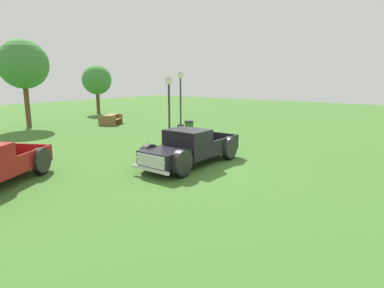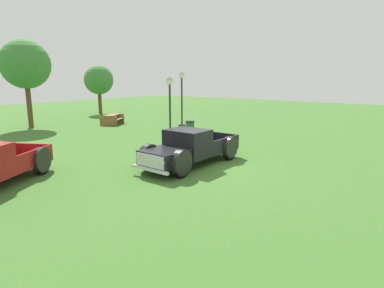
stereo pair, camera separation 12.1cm
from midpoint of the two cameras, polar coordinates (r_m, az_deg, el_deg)
name	(u,v)px [view 1 (the left image)]	position (r m, az deg, el deg)	size (l,w,h in m)	color
ground_plane	(206,167)	(13.74, 2.28, -4.06)	(80.00, 80.00, 0.00)	#3D6B28
pickup_truck_foreground	(187,149)	(13.70, -1.20, -0.88)	(5.13, 2.03, 1.56)	black
lamp_post_near	(169,107)	(19.41, -4.20, 6.39)	(0.36, 0.36, 3.73)	#2D2D33
lamp_post_far	(181,99)	(24.22, -2.16, 7.88)	(0.36, 0.36, 4.09)	#2D2D33
picnic_table	(111,118)	(26.94, -14.16, 4.39)	(2.30, 2.19, 0.78)	olive
trash_can	(189,128)	(21.14, -0.69, 2.81)	(0.59, 0.59, 0.95)	#2D6B2D
oak_tree_east	(97,80)	(35.09, -16.40, 10.65)	(2.93, 2.93, 4.91)	brown
oak_tree_west	(23,65)	(27.39, -27.53, 12.21)	(3.55, 3.55, 6.42)	brown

